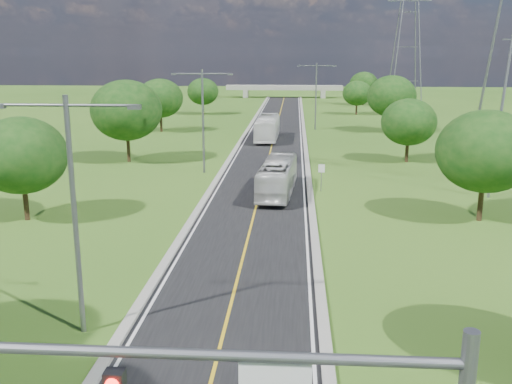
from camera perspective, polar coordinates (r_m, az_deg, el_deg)
ground at (r=70.69m, az=1.52°, el=4.39°), size 260.00×260.00×0.00m
road at (r=76.60m, az=1.71°, el=5.14°), size 8.00×150.00×0.06m
curb_left at (r=76.87m, az=-1.47°, el=5.24°), size 0.50×150.00×0.22m
curb_right at (r=76.55m, az=4.91°, el=5.15°), size 0.50×150.00×0.22m
speed_limit_sign at (r=48.75m, az=6.56°, el=1.90°), size 0.55×0.09×2.40m
overpass at (r=149.98m, az=2.84°, el=10.31°), size 30.00×3.00×3.20m
streetlight_near_left at (r=24.09m, az=-17.82°, el=-0.44°), size 5.90×0.25×10.00m
streetlight_mid_left at (r=55.67m, az=-5.34°, el=7.94°), size 5.90×0.25×10.00m
streetlight_far_right at (r=87.91m, az=6.02°, el=10.08°), size 5.90×0.25×10.00m
power_tower_far at (r=126.82m, az=14.89°, el=14.48°), size 9.00×6.40×28.00m
tree_lb at (r=42.70m, az=-22.43°, el=3.40°), size 6.30×6.30×7.33m
tree_lc at (r=62.58m, az=-12.84°, el=7.97°), size 7.56×7.56×8.79m
tree_ld at (r=86.25m, az=-9.56°, el=9.23°), size 6.72×6.72×7.82m
tree_le at (r=109.30m, az=-5.34°, el=9.97°), size 5.88×5.88×6.84m
tree_rb at (r=42.32m, az=21.98°, el=3.78°), size 6.72×6.72×7.82m
tree_rc at (r=63.27m, az=15.03°, el=6.77°), size 5.88×5.88×6.84m
tree_rd at (r=87.06m, az=13.41°, el=9.30°), size 7.14×7.14×8.30m
tree_re at (r=110.55m, az=10.07°, el=9.70°), size 5.46×5.46×6.35m
tree_rf at (r=130.74m, az=10.72°, el=10.56°), size 6.30×6.30×7.33m
bus_outbound at (r=47.29m, az=2.16°, el=1.50°), size 3.19×10.57×2.90m
bus_inbound at (r=77.15m, az=1.15°, el=6.44°), size 2.94×11.59×3.21m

